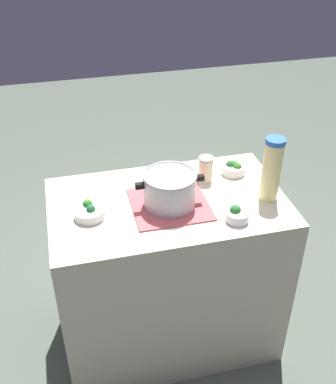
{
  "coord_description": "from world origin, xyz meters",
  "views": [
    {
      "loc": [
        0.42,
        1.71,
        2.16
      ],
      "look_at": [
        0.0,
        0.0,
        0.95
      ],
      "focal_mm": 44.46,
      "sensor_mm": 36.0,
      "label": 1
    }
  ],
  "objects_px": {
    "lemonade_pitcher": "(272,169)",
    "mason_jar": "(206,169)",
    "cooking_pot": "(170,189)",
    "broccoli_bowl_back": "(233,168)",
    "broccoli_bowl_front": "(90,212)",
    "broccoli_bowl_center": "(237,214)"
  },
  "relations": [
    {
      "from": "lemonade_pitcher",
      "to": "broccoli_bowl_center",
      "type": "distance_m",
      "value": 0.26
    },
    {
      "from": "cooking_pot",
      "to": "mason_jar",
      "type": "relative_size",
      "value": 2.46
    },
    {
      "from": "mason_jar",
      "to": "cooking_pot",
      "type": "bearing_deg",
      "value": 36.73
    },
    {
      "from": "broccoli_bowl_center",
      "to": "broccoli_bowl_back",
      "type": "distance_m",
      "value": 0.38
    },
    {
      "from": "lemonade_pitcher",
      "to": "mason_jar",
      "type": "distance_m",
      "value": 0.33
    },
    {
      "from": "mason_jar",
      "to": "broccoli_bowl_back",
      "type": "relative_size",
      "value": 1.07
    },
    {
      "from": "mason_jar",
      "to": "broccoli_bowl_front",
      "type": "xyz_separation_m",
      "value": [
        0.57,
        0.16,
        -0.04
      ]
    },
    {
      "from": "broccoli_bowl_front",
      "to": "mason_jar",
      "type": "bearing_deg",
      "value": -164.4
    },
    {
      "from": "lemonade_pitcher",
      "to": "broccoli_bowl_front",
      "type": "distance_m",
      "value": 0.82
    },
    {
      "from": "broccoli_bowl_center",
      "to": "broccoli_bowl_back",
      "type": "relative_size",
      "value": 0.86
    },
    {
      "from": "mason_jar",
      "to": "broccoli_bowl_back",
      "type": "height_order",
      "value": "mason_jar"
    },
    {
      "from": "broccoli_bowl_center",
      "to": "cooking_pot",
      "type": "bearing_deg",
      "value": -34.62
    },
    {
      "from": "cooking_pot",
      "to": "lemonade_pitcher",
      "type": "relative_size",
      "value": 1.0
    },
    {
      "from": "lemonade_pitcher",
      "to": "cooking_pot",
      "type": "bearing_deg",
      "value": -6.5
    },
    {
      "from": "lemonade_pitcher",
      "to": "mason_jar",
      "type": "relative_size",
      "value": 2.45
    },
    {
      "from": "mason_jar",
      "to": "broccoli_bowl_front",
      "type": "bearing_deg",
      "value": 15.6
    },
    {
      "from": "broccoli_bowl_front",
      "to": "broccoli_bowl_back",
      "type": "xyz_separation_m",
      "value": [
        -0.73,
        -0.19,
        0.0
      ]
    },
    {
      "from": "lemonade_pitcher",
      "to": "broccoli_bowl_center",
      "type": "relative_size",
      "value": 3.02
    },
    {
      "from": "broccoli_bowl_front",
      "to": "broccoli_bowl_back",
      "type": "bearing_deg",
      "value": -165.67
    },
    {
      "from": "lemonade_pitcher",
      "to": "broccoli_bowl_back",
      "type": "bearing_deg",
      "value": -71.36
    },
    {
      "from": "broccoli_bowl_back",
      "to": "broccoli_bowl_center",
      "type": "bearing_deg",
      "value": 71.91
    },
    {
      "from": "cooking_pot",
      "to": "broccoli_bowl_front",
      "type": "relative_size",
      "value": 2.26
    }
  ]
}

